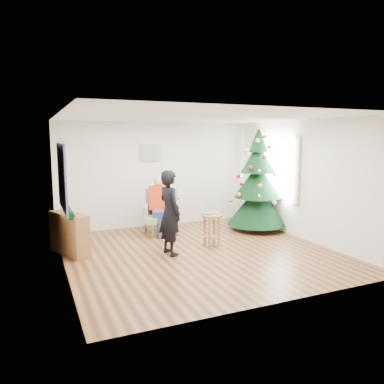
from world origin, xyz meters
name	(u,v)px	position (x,y,z in m)	size (l,w,h in m)	color
floor	(200,252)	(0.00, 0.00, 0.00)	(5.00, 5.00, 0.00)	brown
ceiling	(200,117)	(0.00, 0.00, 2.60)	(5.00, 5.00, 0.00)	white
wall_back	(158,174)	(0.00, 2.50, 1.30)	(5.00, 5.00, 0.00)	silver
wall_front	(280,209)	(0.00, -2.50, 1.30)	(5.00, 5.00, 0.00)	silver
wall_left	(62,194)	(-2.50, 0.00, 1.30)	(5.00, 5.00, 0.00)	silver
wall_right	(304,180)	(2.50, 0.00, 1.30)	(5.00, 5.00, 0.00)	silver
window_panel	(276,168)	(2.47, 1.00, 1.50)	(0.04, 1.30, 1.40)	white
curtains	(275,168)	(2.44, 1.00, 1.50)	(0.05, 1.75, 1.50)	white
christmas_tree	(258,182)	(2.04, 1.11, 1.15)	(1.41, 1.41, 2.56)	#3F2816
stool	(212,230)	(0.40, 0.28, 0.34)	(0.44, 0.44, 0.66)	brown
laptop	(212,214)	(0.40, 0.28, 0.67)	(0.36, 0.23, 0.03)	silver
armchair	(161,218)	(-0.23, 1.63, 0.38)	(0.96, 0.95, 1.03)	gray
seated_person	(161,205)	(-0.25, 1.57, 0.69)	(0.56, 0.71, 1.34)	navy
standing_man	(170,213)	(-0.58, 0.10, 0.81)	(0.59, 0.39, 1.62)	black
game_controller	(179,198)	(-0.40, 0.07, 1.08)	(0.04, 0.13, 0.04)	white
console	(70,234)	(-2.33, 0.87, 0.40)	(0.30, 1.00, 0.80)	brown
garland	(69,212)	(-2.33, 0.87, 0.82)	(0.14, 0.14, 0.90)	black
tapestry	(62,177)	(-2.46, 0.30, 1.55)	(0.03, 1.50, 1.15)	black
framed_picture	(151,153)	(-0.20, 2.46, 1.85)	(0.52, 0.05, 0.42)	tan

